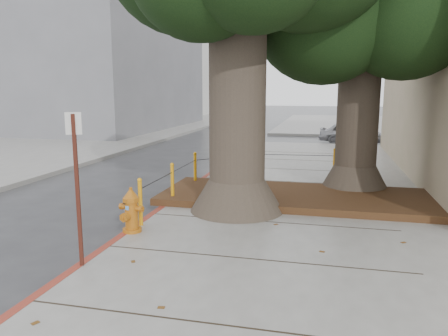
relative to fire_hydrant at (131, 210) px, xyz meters
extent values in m
plane|color=#28282B|center=(1.90, -0.79, -0.56)|extent=(140.00, 140.00, 0.00)
cube|color=slate|center=(7.90, 29.21, -0.49)|extent=(16.00, 20.00, 0.15)
cube|color=maroon|center=(-0.10, 1.71, -0.49)|extent=(0.14, 26.00, 0.16)
cube|color=black|center=(2.80, 3.11, -0.33)|extent=(6.40, 2.60, 0.16)
cube|color=slate|center=(-13.10, 21.21, 5.44)|extent=(12.00, 16.00, 12.00)
cube|color=silver|center=(-15.10, 44.21, 6.94)|extent=(12.00, 18.00, 15.00)
cone|color=#4C3F33|center=(1.60, 1.91, -0.06)|extent=(2.04, 2.04, 0.70)
cylinder|color=#4C3F33|center=(1.60, 1.91, 1.97)|extent=(1.20, 1.20, 4.22)
cone|color=#4C3F33|center=(4.20, 4.41, -0.06)|extent=(1.77, 1.77, 0.70)
cylinder|color=#4C3F33|center=(4.20, 4.41, 1.76)|extent=(1.04, 1.04, 3.84)
cylinder|color=orange|center=(0.00, 0.41, 0.04)|extent=(0.08, 0.08, 0.90)
sphere|color=orange|center=(0.00, 0.41, 0.49)|extent=(0.09, 0.09, 0.09)
cylinder|color=orange|center=(0.00, 2.21, 0.04)|extent=(0.08, 0.08, 0.90)
sphere|color=orange|center=(0.00, 2.21, 0.49)|extent=(0.09, 0.09, 0.09)
cylinder|color=orange|center=(0.00, 4.01, 0.04)|extent=(0.08, 0.08, 0.90)
sphere|color=orange|center=(0.00, 4.01, 0.49)|extent=(0.09, 0.09, 0.09)
cylinder|color=orange|center=(1.50, 5.51, 0.04)|extent=(0.08, 0.08, 0.90)
sphere|color=orange|center=(1.50, 5.51, 0.49)|extent=(0.09, 0.09, 0.09)
cylinder|color=orange|center=(3.70, 5.71, 0.04)|extent=(0.08, 0.08, 0.90)
sphere|color=orange|center=(3.70, 5.71, 0.49)|extent=(0.09, 0.09, 0.09)
cylinder|color=black|center=(0.00, 1.31, 0.31)|extent=(0.02, 1.80, 0.02)
cylinder|color=black|center=(0.00, 3.11, 0.31)|extent=(0.02, 1.80, 0.02)
cylinder|color=black|center=(0.75, 4.76, 0.31)|extent=(1.51, 1.51, 0.02)
cylinder|color=black|center=(2.60, 5.61, 0.31)|extent=(2.20, 0.22, 0.02)
cylinder|color=#BA6413|center=(0.00, 0.01, -0.38)|extent=(0.42, 0.42, 0.07)
cylinder|color=#BA6413|center=(0.00, 0.01, -0.08)|extent=(0.29, 0.29, 0.55)
cylinder|color=#BA6413|center=(0.00, 0.01, 0.20)|extent=(0.38, 0.38, 0.08)
cone|color=#BA6413|center=(0.00, 0.01, 0.31)|extent=(0.36, 0.36, 0.15)
cylinder|color=#BA6413|center=(0.00, 0.01, 0.41)|extent=(0.07, 0.07, 0.05)
cylinder|color=#BA6413|center=(-0.14, 0.04, 0.05)|extent=(0.17, 0.13, 0.10)
cylinder|color=#BA6413|center=(0.14, -0.03, 0.05)|extent=(0.17, 0.13, 0.10)
cylinder|color=#BA6413|center=(-0.03, -0.12, -0.08)|extent=(0.17, 0.18, 0.14)
cube|color=#5999D8|center=(-0.03, -0.11, 0.07)|extent=(0.08, 0.02, 0.08)
cube|color=#471911|center=(-0.05, -1.64, 0.73)|extent=(0.07, 0.07, 2.27)
cube|color=silver|center=(-0.05, -1.64, 1.73)|extent=(0.22, 0.10, 0.32)
imported|color=#9F9FA4|center=(4.67, 16.25, -0.01)|extent=(3.34, 1.57, 1.11)
imported|color=black|center=(-8.86, 16.36, 0.11)|extent=(2.35, 4.79, 1.34)
camera|label=1|loc=(3.48, -7.19, 2.20)|focal=35.00mm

